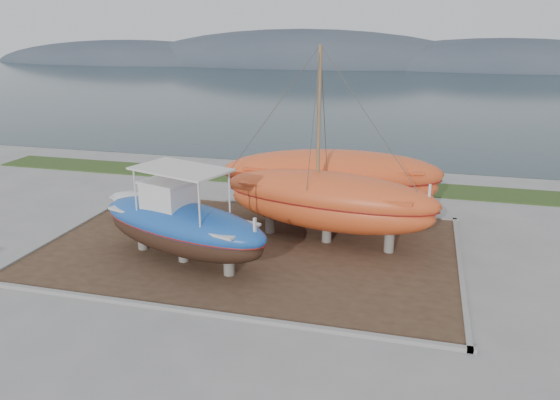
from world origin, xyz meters
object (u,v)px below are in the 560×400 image
(white_dinghy, at_px, (143,209))
(orange_sailboat, at_px, (329,149))
(blue_caique, at_px, (181,216))
(orange_bare_hull, at_px, (331,187))

(white_dinghy, bearing_deg, orange_sailboat, 20.78)
(blue_caique, relative_size, orange_bare_hull, 0.77)
(orange_sailboat, bearing_deg, blue_caique, -136.50)
(white_dinghy, height_order, orange_sailboat, orange_sailboat)
(orange_bare_hull, bearing_deg, orange_sailboat, -92.56)
(white_dinghy, relative_size, orange_sailboat, 0.46)
(blue_caique, xyz_separation_m, orange_bare_hull, (5.16, 6.53, -0.24))
(blue_caique, distance_m, orange_sailboat, 7.00)
(blue_caique, distance_m, orange_bare_hull, 8.32)
(blue_caique, height_order, white_dinghy, blue_caique)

